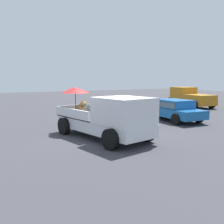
# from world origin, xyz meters

# --- Properties ---
(ground_plane) EXTENTS (80.00, 80.00, 0.00)m
(ground_plane) POSITION_xyz_m (0.00, 0.00, 0.00)
(ground_plane) COLOR #38383D
(pickup_truck_main) EXTENTS (5.30, 2.95, 2.23)m
(pickup_truck_main) POSITION_xyz_m (0.37, 0.05, 0.98)
(pickup_truck_main) COLOR black
(pickup_truck_main) RESTS_ON ground
(pickup_truck_far) EXTENTS (5.00, 2.68, 1.80)m
(pickup_truck_far) POSITION_xyz_m (-7.24, 12.99, 0.87)
(pickup_truck_far) COLOR black
(pickup_truck_far) RESTS_ON ground
(parked_sedan_near) EXTENTS (4.40, 2.17, 1.33)m
(parked_sedan_near) POSITION_xyz_m (-2.00, 6.07, 0.74)
(parked_sedan_near) COLOR black
(parked_sedan_near) RESTS_ON ground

